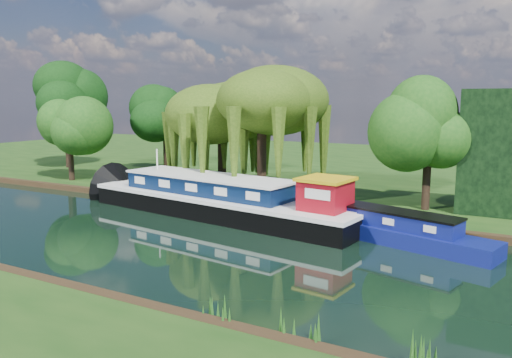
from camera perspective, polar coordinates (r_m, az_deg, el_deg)
The scene contains 16 objects.
ground at distance 30.22m, azimuth -13.89°, elevation -6.12°, with size 120.00×120.00×0.00m, color black.
far_bank at distance 59.32m, azimuth 8.84°, elevation 1.61°, with size 120.00×52.00×0.45m, color #14370F.
dutch_barge at distance 33.74m, azimuth -3.83°, elevation -2.42°, with size 21.05×7.34×4.35m.
narrowboat at distance 29.11m, azimuth 13.64°, elevation -5.29°, with size 13.34×5.58×1.93m.
red_dinghy at distance 39.13m, azimuth -13.58°, elevation -2.67°, with size 2.39×3.35×0.69m, color maroon.
white_cruiser at distance 27.98m, azimuth 21.71°, elevation -7.72°, with size 2.13×2.46×1.30m, color silver.
willow_left at distance 42.00m, azimuth -3.97°, elevation 7.23°, with size 6.91×6.91×8.28m.
willow_right at distance 37.91m, azimuth 0.67°, elevation 7.92°, with size 7.41×7.41×9.02m.
tree_far_left at distance 48.62m, azimuth -20.60°, elevation 5.78°, with size 4.57×4.57×7.37m.
tree_far_back at distance 58.27m, azimuth -20.90°, elevation 8.29°, with size 6.13×6.13×10.30m.
tree_far_mid at distance 50.23m, azimuth -10.34°, elevation 6.87°, with size 4.92×4.92×8.05m.
tree_far_right at distance 34.95m, azimuth 19.18°, elevation 5.16°, with size 4.66×4.66×7.63m.
conifer_hedge at distance 35.53m, azimuth 27.12°, elevation 2.69°, with size 6.00×3.00×8.00m, color black.
lamppost at distance 37.69m, azimuth -2.63°, elevation 0.87°, with size 0.36×0.36×2.56m.
mooring_posts at distance 36.73m, azimuth -5.66°, elevation -1.71°, with size 19.16×0.16×1.00m.
reeds_near at distance 20.30m, azimuth -14.04°, elevation -12.04°, with size 33.70×1.50×1.10m.
Camera 1 is at (19.91, -21.37, 7.74)m, focal length 35.00 mm.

